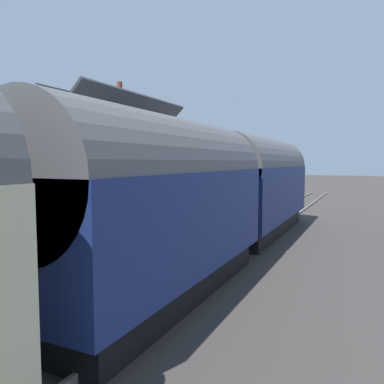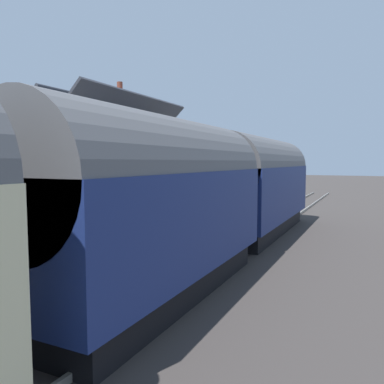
{
  "view_description": "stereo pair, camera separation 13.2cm",
  "coord_description": "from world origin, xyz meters",
  "px_view_note": "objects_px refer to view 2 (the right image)",
  "views": [
    {
      "loc": [
        -13.65,
        -5.4,
        3.23
      ],
      "look_at": [
        0.89,
        1.5,
        1.91
      ],
      "focal_mm": 34.9,
      "sensor_mm": 36.0,
      "label": 1
    },
    {
      "loc": [
        -13.6,
        -5.51,
        3.23
      ],
      "look_at": [
        0.89,
        1.5,
        1.91
      ],
      "focal_mm": 34.9,
      "sensor_mm": 36.0,
      "label": 2
    }
  ],
  "objects_px": {
    "bench_platform_end": "(202,195)",
    "planter_edge_far": "(216,195)",
    "station_building": "(106,177)",
    "planter_under_sign": "(211,202)",
    "planter_edge_near": "(184,192)",
    "train": "(162,203)",
    "bench_mid_platform": "(218,192)",
    "planter_corner_building": "(202,192)",
    "tree_behind_building": "(138,154)",
    "planter_bench_left": "(205,195)"
  },
  "relations": [
    {
      "from": "station_building",
      "to": "bench_platform_end",
      "type": "xyz_separation_m",
      "value": [
        6.43,
        -1.52,
        -1.21
      ]
    },
    {
      "from": "train",
      "to": "bench_mid_platform",
      "type": "height_order",
      "value": "train"
    },
    {
      "from": "train",
      "to": "planter_edge_far",
      "type": "xyz_separation_m",
      "value": [
        12.05,
        3.45,
        -0.91
      ]
    },
    {
      "from": "train",
      "to": "planter_under_sign",
      "type": "relative_size",
      "value": 37.96
    },
    {
      "from": "bench_mid_platform",
      "to": "planter_edge_near",
      "type": "distance_m",
      "value": 2.73
    },
    {
      "from": "train",
      "to": "planter_edge_far",
      "type": "relative_size",
      "value": 37.86
    },
    {
      "from": "bench_mid_platform",
      "to": "planter_edge_near",
      "type": "bearing_deg",
      "value": 76.88
    },
    {
      "from": "planter_under_sign",
      "to": "tree_behind_building",
      "type": "height_order",
      "value": "tree_behind_building"
    },
    {
      "from": "bench_mid_platform",
      "to": "bench_platform_end",
      "type": "bearing_deg",
      "value": -179.08
    },
    {
      "from": "tree_behind_building",
      "to": "bench_mid_platform",
      "type": "bearing_deg",
      "value": -121.55
    },
    {
      "from": "planter_under_sign",
      "to": "tree_behind_building",
      "type": "xyz_separation_m",
      "value": [
        10.65,
        11.42,
        2.66
      ]
    },
    {
      "from": "bench_platform_end",
      "to": "planter_corner_building",
      "type": "height_order",
      "value": "bench_platform_end"
    },
    {
      "from": "planter_edge_far",
      "to": "tree_behind_building",
      "type": "xyz_separation_m",
      "value": [
        7.53,
        10.46,
        2.61
      ]
    },
    {
      "from": "planter_corner_building",
      "to": "planter_edge_near",
      "type": "bearing_deg",
      "value": 90.59
    },
    {
      "from": "planter_bench_left",
      "to": "planter_edge_far",
      "type": "xyz_separation_m",
      "value": [
        -0.97,
        -1.14,
        0.1
      ]
    },
    {
      "from": "station_building",
      "to": "planter_edge_far",
      "type": "height_order",
      "value": "station_building"
    },
    {
      "from": "station_building",
      "to": "bench_platform_end",
      "type": "bearing_deg",
      "value": -13.29
    },
    {
      "from": "planter_edge_near",
      "to": "train",
      "type": "bearing_deg",
      "value": -154.91
    },
    {
      "from": "bench_platform_end",
      "to": "planter_edge_far",
      "type": "xyz_separation_m",
      "value": [
        1.01,
        -0.45,
        -0.08
      ]
    },
    {
      "from": "station_building",
      "to": "planter_corner_building",
      "type": "bearing_deg",
      "value": -0.68
    },
    {
      "from": "planter_under_sign",
      "to": "tree_behind_building",
      "type": "distance_m",
      "value": 15.84
    },
    {
      "from": "planter_edge_far",
      "to": "planter_corner_building",
      "type": "bearing_deg",
      "value": 42.19
    },
    {
      "from": "train",
      "to": "bench_mid_platform",
      "type": "distance_m",
      "value": 14.05
    },
    {
      "from": "train",
      "to": "bench_platform_end",
      "type": "relative_size",
      "value": 18.88
    },
    {
      "from": "bench_mid_platform",
      "to": "planter_edge_far",
      "type": "distance_m",
      "value": 1.49
    },
    {
      "from": "station_building",
      "to": "planter_under_sign",
      "type": "distance_m",
      "value": 5.39
    },
    {
      "from": "bench_mid_platform",
      "to": "planter_under_sign",
      "type": "relative_size",
      "value": 2.02
    },
    {
      "from": "train",
      "to": "planter_under_sign",
      "type": "height_order",
      "value": "train"
    },
    {
      "from": "tree_behind_building",
      "to": "bench_platform_end",
      "type": "bearing_deg",
      "value": -130.45
    },
    {
      "from": "station_building",
      "to": "planter_edge_near",
      "type": "height_order",
      "value": "station_building"
    },
    {
      "from": "planter_bench_left",
      "to": "planter_corner_building",
      "type": "height_order",
      "value": "planter_corner_building"
    },
    {
      "from": "planter_under_sign",
      "to": "station_building",
      "type": "bearing_deg",
      "value": 145.88
    },
    {
      "from": "train",
      "to": "bench_platform_end",
      "type": "distance_m",
      "value": 11.74
    },
    {
      "from": "station_building",
      "to": "bench_mid_platform",
      "type": "bearing_deg",
      "value": -9.5
    },
    {
      "from": "station_building",
      "to": "planter_bench_left",
      "type": "distance_m",
      "value": 8.56
    },
    {
      "from": "station_building",
      "to": "planter_corner_building",
      "type": "xyz_separation_m",
      "value": [
        9.48,
        -0.11,
        -1.34
      ]
    },
    {
      "from": "planter_under_sign",
      "to": "planter_edge_far",
      "type": "height_order",
      "value": "planter_edge_far"
    },
    {
      "from": "bench_platform_end",
      "to": "planter_corner_building",
      "type": "relative_size",
      "value": 1.9
    },
    {
      "from": "planter_edge_near",
      "to": "tree_behind_building",
      "type": "distance_m",
      "value": 9.55
    },
    {
      "from": "train",
      "to": "planter_edge_far",
      "type": "distance_m",
      "value": 12.57
    },
    {
      "from": "planter_corner_building",
      "to": "planter_under_sign",
      "type": "height_order",
      "value": "planter_corner_building"
    },
    {
      "from": "planter_under_sign",
      "to": "planter_corner_building",
      "type": "bearing_deg",
      "value": 28.63
    },
    {
      "from": "planter_under_sign",
      "to": "bench_mid_platform",
      "type": "bearing_deg",
      "value": 17.75
    },
    {
      "from": "bench_platform_end",
      "to": "planter_under_sign",
      "type": "height_order",
      "value": "bench_platform_end"
    },
    {
      "from": "train",
      "to": "bench_platform_end",
      "type": "bearing_deg",
      "value": 19.43
    },
    {
      "from": "station_building",
      "to": "planter_edge_near",
      "type": "xyz_separation_m",
      "value": [
        9.46,
        1.18,
        -1.38
      ]
    },
    {
      "from": "planter_edge_near",
      "to": "planter_bench_left",
      "type": "distance_m",
      "value": 2.26
    },
    {
      "from": "planter_corner_building",
      "to": "planter_under_sign",
      "type": "xyz_separation_m",
      "value": [
        -5.16,
        -2.81,
        0.0
      ]
    },
    {
      "from": "planter_corner_building",
      "to": "planter_bench_left",
      "type": "bearing_deg",
      "value": -146.46
    },
    {
      "from": "bench_mid_platform",
      "to": "station_building",
      "type": "bearing_deg",
      "value": 170.5
    }
  ]
}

